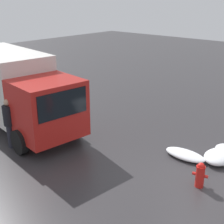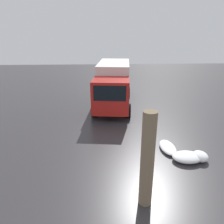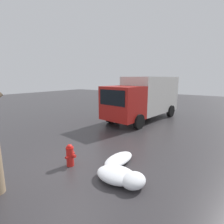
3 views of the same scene
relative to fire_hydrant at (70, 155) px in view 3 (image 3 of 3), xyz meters
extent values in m
plane|color=#333033|center=(0.00, 0.00, -0.40)|extent=(60.00, 60.00, 0.00)
cylinder|color=red|center=(0.00, 0.00, -0.09)|extent=(0.25, 0.25, 0.62)
cylinder|color=red|center=(0.00, 0.00, 0.25)|extent=(0.27, 0.27, 0.06)
sphere|color=red|center=(0.00, 0.00, 0.27)|extent=(0.22, 0.22, 0.22)
cylinder|color=red|center=(0.04, -0.17, -0.02)|extent=(0.13, 0.12, 0.11)
cylinder|color=red|center=(0.17, 0.04, -0.02)|extent=(0.12, 0.11, 0.09)
cylinder|color=red|center=(-0.17, -0.03, -0.02)|extent=(0.12, 0.11, 0.09)
cube|color=red|center=(5.44, 1.21, 1.08)|extent=(2.31, 2.48, 2.05)
cube|color=black|center=(4.41, 1.33, 1.49)|extent=(0.25, 1.88, 0.90)
cube|color=silver|center=(8.83, 0.80, 1.36)|extent=(5.00, 2.80, 2.63)
cylinder|color=black|center=(5.41, 0.08, 0.05)|extent=(0.93, 0.38, 0.90)
cylinder|color=black|center=(5.68, 2.31, 0.05)|extent=(0.93, 0.38, 0.90)
cylinder|color=black|center=(9.88, -0.46, 0.05)|extent=(0.93, 0.38, 0.90)
cylinder|color=black|center=(10.15, 1.78, 0.05)|extent=(0.93, 0.38, 0.90)
cylinder|color=#23232D|center=(6.38, 2.23, 0.04)|extent=(0.28, 0.28, 0.88)
cylinder|color=black|center=(6.38, 2.23, 0.85)|extent=(0.40, 0.40, 0.73)
sphere|color=tan|center=(6.38, 2.23, 1.33)|extent=(0.24, 0.24, 0.24)
ellipsoid|color=white|center=(0.19, -1.80, -0.22)|extent=(0.93, 1.27, 0.35)
ellipsoid|color=white|center=(1.16, -1.26, -0.28)|extent=(1.46, 0.70, 0.24)
ellipsoid|color=white|center=(0.19, -2.37, -0.21)|extent=(0.77, 0.67, 0.39)
camera|label=1|loc=(-3.25, 7.54, 4.88)|focal=50.00mm
camera|label=2|loc=(-7.74, 1.87, 4.84)|focal=35.00mm
camera|label=3|loc=(-3.77, -4.42, 2.61)|focal=28.00mm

